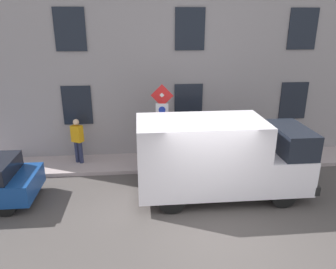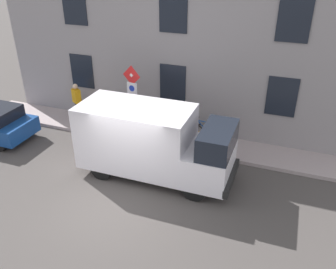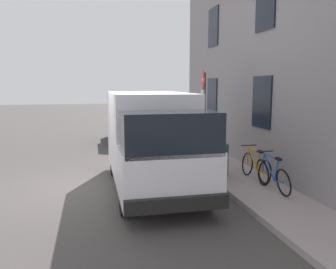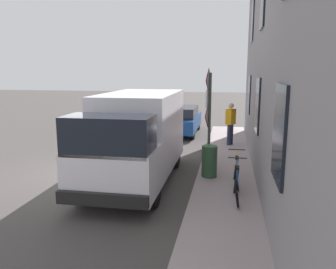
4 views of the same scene
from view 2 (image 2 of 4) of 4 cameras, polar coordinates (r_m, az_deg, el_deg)
ground_plane at (r=11.56m, az=-7.98°, el=-10.38°), size 80.00×80.00×0.00m
sidewalk_slab at (r=14.75m, az=-0.34°, el=-0.52°), size 1.65×17.61×0.14m
building_facade at (r=14.51m, az=1.31°, el=13.41°), size 0.75×15.61×6.90m
sign_post_stacked at (r=13.80m, az=-5.73°, el=6.31°), size 0.19×0.56×2.97m
delivery_van at (r=11.93m, az=-2.49°, el=-1.05°), size 2.03×5.34×2.50m
bicycle_blue at (r=14.32m, az=6.49°, el=0.37°), size 0.46×1.71×0.89m
bicycle_orange at (r=14.53m, az=3.02°, el=0.96°), size 0.46×1.71×0.89m
pedestrian at (r=16.25m, az=-14.47°, el=5.30°), size 0.42×0.48×1.72m
litter_bin at (r=14.07m, az=-0.53°, el=0.38°), size 0.44×0.44×0.90m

